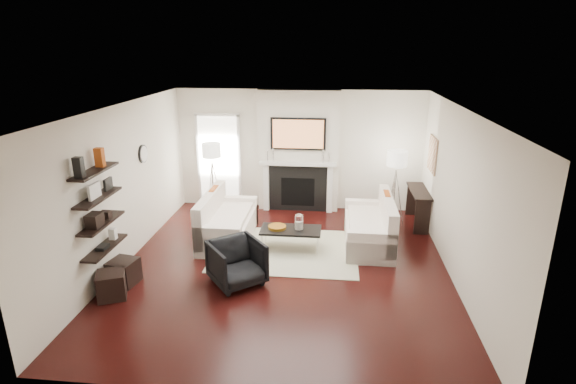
# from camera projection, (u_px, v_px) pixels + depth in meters

# --- Properties ---
(room_envelope) EXTENTS (6.00, 6.00, 6.00)m
(room_envelope) POSITION_uv_depth(u_px,v_px,m) (284.00, 192.00, 7.27)
(room_envelope) COLOR black
(room_envelope) RESTS_ON ground
(chimney_breast) EXTENTS (1.80, 0.25, 2.70)m
(chimney_breast) POSITION_uv_depth(u_px,v_px,m) (299.00, 152.00, 9.99)
(chimney_breast) COLOR silver
(chimney_breast) RESTS_ON floor
(fireplace_surround) EXTENTS (1.30, 0.02, 1.04)m
(fireplace_surround) POSITION_uv_depth(u_px,v_px,m) (298.00, 189.00, 10.12)
(fireplace_surround) COLOR black
(fireplace_surround) RESTS_ON floor
(firebox) EXTENTS (0.75, 0.02, 0.65)m
(firebox) POSITION_uv_depth(u_px,v_px,m) (298.00, 192.00, 10.14)
(firebox) COLOR black
(firebox) RESTS_ON floor
(mantel_pilaster_l) EXTENTS (0.12, 0.08, 1.10)m
(mantel_pilaster_l) POSITION_uv_depth(u_px,v_px,m) (266.00, 187.00, 10.16)
(mantel_pilaster_l) COLOR white
(mantel_pilaster_l) RESTS_ON floor
(mantel_pilaster_r) EXTENTS (0.12, 0.08, 1.10)m
(mantel_pilaster_r) POSITION_uv_depth(u_px,v_px,m) (330.00, 189.00, 10.01)
(mantel_pilaster_r) COLOR white
(mantel_pilaster_r) RESTS_ON floor
(mantel_shelf) EXTENTS (1.70, 0.18, 0.07)m
(mantel_shelf) POSITION_uv_depth(u_px,v_px,m) (298.00, 164.00, 9.89)
(mantel_shelf) COLOR white
(mantel_shelf) RESTS_ON chimney_breast
(tv_body) EXTENTS (1.20, 0.06, 0.70)m
(tv_body) POSITION_uv_depth(u_px,v_px,m) (298.00, 134.00, 9.70)
(tv_body) COLOR black
(tv_body) RESTS_ON chimney_breast
(tv_screen) EXTENTS (1.10, 0.00, 0.62)m
(tv_screen) POSITION_uv_depth(u_px,v_px,m) (298.00, 134.00, 9.67)
(tv_screen) COLOR #BF723F
(tv_screen) RESTS_ON tv_body
(candlestick_l_tall) EXTENTS (0.04, 0.04, 0.30)m
(candlestick_l_tall) POSITION_uv_depth(u_px,v_px,m) (273.00, 155.00, 9.89)
(candlestick_l_tall) COLOR silver
(candlestick_l_tall) RESTS_ON mantel_shelf
(candlestick_l_short) EXTENTS (0.04, 0.04, 0.24)m
(candlestick_l_short) POSITION_uv_depth(u_px,v_px,m) (267.00, 156.00, 9.91)
(candlestick_l_short) COLOR silver
(candlestick_l_short) RESTS_ON mantel_shelf
(candlestick_r_tall) EXTENTS (0.04, 0.04, 0.30)m
(candlestick_r_tall) POSITION_uv_depth(u_px,v_px,m) (323.00, 156.00, 9.78)
(candlestick_r_tall) COLOR silver
(candlestick_r_tall) RESTS_ON mantel_shelf
(candlestick_r_short) EXTENTS (0.04, 0.04, 0.24)m
(candlestick_r_short) POSITION_uv_depth(u_px,v_px,m) (329.00, 158.00, 9.78)
(candlestick_r_short) COLOR silver
(candlestick_r_short) RESTS_ON mantel_shelf
(hallway_panel) EXTENTS (0.90, 0.02, 2.10)m
(hallway_panel) POSITION_uv_depth(u_px,v_px,m) (219.00, 161.00, 10.37)
(hallway_panel) COLOR white
(hallway_panel) RESTS_ON floor
(door_trim_l) EXTENTS (0.06, 0.06, 2.16)m
(door_trim_l) POSITION_uv_depth(u_px,v_px,m) (199.00, 161.00, 10.39)
(door_trim_l) COLOR white
(door_trim_l) RESTS_ON floor
(door_trim_r) EXTENTS (0.06, 0.06, 2.16)m
(door_trim_r) POSITION_uv_depth(u_px,v_px,m) (239.00, 162.00, 10.30)
(door_trim_r) COLOR white
(door_trim_r) RESTS_ON floor
(door_trim_top) EXTENTS (1.02, 0.06, 0.06)m
(door_trim_top) POSITION_uv_depth(u_px,v_px,m) (217.00, 115.00, 10.01)
(door_trim_top) COLOR white
(door_trim_top) RESTS_ON wall_back
(rug) EXTENTS (2.60, 2.00, 0.01)m
(rug) POSITION_uv_depth(u_px,v_px,m) (286.00, 250.00, 8.29)
(rug) COLOR #B8B597
(rug) RESTS_ON floor
(loveseat_left_base) EXTENTS (0.85, 1.80, 0.42)m
(loveseat_left_base) POSITION_uv_depth(u_px,v_px,m) (228.00, 229.00, 8.72)
(loveseat_left_base) COLOR white
(loveseat_left_base) RESTS_ON floor
(loveseat_left_back) EXTENTS (0.18, 1.80, 0.80)m
(loveseat_left_back) POSITION_uv_depth(u_px,v_px,m) (211.00, 213.00, 8.65)
(loveseat_left_back) COLOR white
(loveseat_left_back) RESTS_ON floor
(loveseat_left_arm_n) EXTENTS (0.85, 0.18, 0.60)m
(loveseat_left_arm_n) POSITION_uv_depth(u_px,v_px,m) (218.00, 242.00, 7.92)
(loveseat_left_arm_n) COLOR white
(loveseat_left_arm_n) RESTS_ON floor
(loveseat_left_arm_s) EXTENTS (0.85, 0.18, 0.60)m
(loveseat_left_arm_s) POSITION_uv_depth(u_px,v_px,m) (237.00, 210.00, 9.45)
(loveseat_left_arm_s) COLOR white
(loveseat_left_arm_s) RESTS_ON floor
(loveseat_left_cushion) EXTENTS (0.63, 1.44, 0.10)m
(loveseat_left_cushion) POSITION_uv_depth(u_px,v_px,m) (230.00, 217.00, 8.63)
(loveseat_left_cushion) COLOR white
(loveseat_left_cushion) RESTS_ON loveseat_left_base
(pillow_left_orange) EXTENTS (0.10, 0.42, 0.42)m
(pillow_left_orange) POSITION_uv_depth(u_px,v_px,m) (214.00, 198.00, 8.87)
(pillow_left_orange) COLOR #A34514
(pillow_left_orange) RESTS_ON loveseat_left_cushion
(pillow_left_charcoal) EXTENTS (0.10, 0.40, 0.40)m
(pillow_left_charcoal) POSITION_uv_depth(u_px,v_px,m) (206.00, 209.00, 8.31)
(pillow_left_charcoal) COLOR black
(pillow_left_charcoal) RESTS_ON loveseat_left_cushion
(loveseat_right_base) EXTENTS (0.85, 1.80, 0.42)m
(loveseat_right_base) POSITION_uv_depth(u_px,v_px,m) (368.00, 234.00, 8.50)
(loveseat_right_base) COLOR white
(loveseat_right_base) RESTS_ON floor
(loveseat_right_back) EXTENTS (0.18, 1.80, 0.80)m
(loveseat_right_back) POSITION_uv_depth(u_px,v_px,m) (387.00, 219.00, 8.37)
(loveseat_right_back) COLOR white
(loveseat_right_back) RESTS_ON floor
(loveseat_right_arm_n) EXTENTS (0.85, 0.18, 0.60)m
(loveseat_right_arm_n) POSITION_uv_depth(u_px,v_px,m) (371.00, 248.00, 7.71)
(loveseat_right_arm_n) COLOR white
(loveseat_right_arm_n) RESTS_ON floor
(loveseat_right_arm_s) EXTENTS (0.85, 0.18, 0.60)m
(loveseat_right_arm_s) POSITION_uv_depth(u_px,v_px,m) (366.00, 214.00, 9.24)
(loveseat_right_arm_s) COLOR white
(loveseat_right_arm_s) RESTS_ON floor
(loveseat_right_cushion) EXTENTS (0.63, 1.44, 0.10)m
(loveseat_right_cushion) POSITION_uv_depth(u_px,v_px,m) (366.00, 221.00, 8.42)
(loveseat_right_cushion) COLOR white
(loveseat_right_cushion) RESTS_ON loveseat_right_base
(pillow_right_orange) EXTENTS (0.10, 0.42, 0.42)m
(pillow_right_orange) POSITION_uv_depth(u_px,v_px,m) (386.00, 203.00, 8.59)
(pillow_right_orange) COLOR #A34514
(pillow_right_orange) RESTS_ON loveseat_right_cushion
(pillow_right_charcoal) EXTENTS (0.10, 0.40, 0.40)m
(pillow_right_charcoal) POSITION_uv_depth(u_px,v_px,m) (390.00, 215.00, 8.02)
(pillow_right_charcoal) COLOR black
(pillow_right_charcoal) RESTS_ON loveseat_right_cushion
(coffee_table) EXTENTS (1.10, 0.55, 0.04)m
(coffee_table) POSITION_uv_depth(u_px,v_px,m) (291.00, 230.00, 8.19)
(coffee_table) COLOR black
(coffee_table) RESTS_ON floor
(coffee_leg_nw) EXTENTS (0.02, 0.02, 0.38)m
(coffee_leg_nw) POSITION_uv_depth(u_px,v_px,m) (262.00, 244.00, 8.10)
(coffee_leg_nw) COLOR silver
(coffee_leg_nw) RESTS_ON floor
(coffee_leg_ne) EXTENTS (0.02, 0.02, 0.38)m
(coffee_leg_ne) POSITION_uv_depth(u_px,v_px,m) (317.00, 247.00, 8.00)
(coffee_leg_ne) COLOR silver
(coffee_leg_ne) RESTS_ON floor
(coffee_leg_sw) EXTENTS (0.02, 0.02, 0.38)m
(coffee_leg_sw) POSITION_uv_depth(u_px,v_px,m) (266.00, 235.00, 8.52)
(coffee_leg_sw) COLOR silver
(coffee_leg_sw) RESTS_ON floor
(coffee_leg_se) EXTENTS (0.02, 0.02, 0.38)m
(coffee_leg_se) POSITION_uv_depth(u_px,v_px,m) (318.00, 237.00, 8.42)
(coffee_leg_se) COLOR silver
(coffee_leg_se) RESTS_ON floor
(hurricane_glass) EXTENTS (0.15, 0.15, 0.27)m
(hurricane_glass) POSITION_uv_depth(u_px,v_px,m) (299.00, 222.00, 8.13)
(hurricane_glass) COLOR white
(hurricane_glass) RESTS_ON coffee_table
(hurricane_candle) EXTENTS (0.11, 0.11, 0.16)m
(hurricane_candle) POSITION_uv_depth(u_px,v_px,m) (299.00, 226.00, 8.15)
(hurricane_candle) COLOR white
(hurricane_candle) RESTS_ON coffee_table
(copper_bowl) EXTENTS (0.33, 0.33, 0.05)m
(copper_bowl) POSITION_uv_depth(u_px,v_px,m) (277.00, 227.00, 8.20)
(copper_bowl) COLOR #A9711C
(copper_bowl) RESTS_ON coffee_table
(armchair) EXTENTS (1.03, 1.02, 0.78)m
(armchair) POSITION_uv_depth(u_px,v_px,m) (237.00, 261.00, 7.05)
(armchair) COLOR black
(armchair) RESTS_ON floor
(lamp_left_post) EXTENTS (0.02, 0.02, 1.20)m
(lamp_left_post) POSITION_uv_depth(u_px,v_px,m) (213.00, 188.00, 9.94)
(lamp_left_post) COLOR silver
(lamp_left_post) RESTS_ON floor
(lamp_left_shade) EXTENTS (0.40, 0.40, 0.30)m
(lamp_left_shade) POSITION_uv_depth(u_px,v_px,m) (211.00, 150.00, 9.67)
(lamp_left_shade) COLOR white
(lamp_left_shade) RESTS_ON lamp_left_post
(lamp_left_leg_a) EXTENTS (0.25, 0.02, 1.23)m
(lamp_left_leg_a) POSITION_uv_depth(u_px,v_px,m) (218.00, 188.00, 9.93)
(lamp_left_leg_a) COLOR silver
(lamp_left_leg_a) RESTS_ON floor
(lamp_left_leg_b) EXTENTS (0.14, 0.22, 1.23)m
(lamp_left_leg_b) POSITION_uv_depth(u_px,v_px,m) (212.00, 186.00, 10.03)
(lamp_left_leg_b) COLOR silver
(lamp_left_leg_b) RESTS_ON floor
(lamp_left_leg_c) EXTENTS (0.14, 0.22, 1.23)m
(lamp_left_leg_c) POSITION_uv_depth(u_px,v_px,m) (210.00, 189.00, 9.85)
(lamp_left_leg_c) COLOR silver
(lamp_left_leg_c) RESTS_ON floor
(lamp_right_post) EXTENTS (0.02, 0.02, 1.20)m
(lamp_right_post) POSITION_uv_depth(u_px,v_px,m) (394.00, 198.00, 9.26)
(lamp_right_post) COLOR silver
(lamp_right_post) RESTS_ON floor
(lamp_right_shade) EXTENTS (0.40, 0.40, 0.30)m
(lamp_right_shade) POSITION_uv_depth(u_px,v_px,m) (397.00, 158.00, 9.00)
(lamp_right_shade) COLOR white
(lamp_right_shade) RESTS_ON lamp_right_post
(lamp_right_leg_a) EXTENTS (0.25, 0.02, 1.23)m
(lamp_right_leg_a) POSITION_uv_depth(u_px,v_px,m) (399.00, 198.00, 9.25)
(lamp_right_leg_a) COLOR silver
(lamp_right_leg_a) RESTS_ON floor
(lamp_right_leg_b) EXTENTS (0.14, 0.22, 1.23)m
(lamp_right_leg_b) POSITION_uv_depth(u_px,v_px,m) (391.00, 197.00, 9.36)
(lamp_right_leg_b) COLOR silver
(lamp_right_leg_b) RESTS_ON floor
(lamp_right_leg_c) EXTENTS (0.14, 0.22, 1.23)m
(lamp_right_leg_c) POSITION_uv_depth(u_px,v_px,m) (392.00, 200.00, 9.18)
(lamp_right_leg_c) COLOR silver
(lamp_right_leg_c) RESTS_ON floor
(console_top) EXTENTS (0.35, 1.20, 0.04)m
(console_top) POSITION_uv_depth(u_px,v_px,m) (419.00, 191.00, 9.29)
(console_top) COLOR black
(console_top) RESTS_ON floor
(console_leg_n) EXTENTS (0.30, 0.04, 0.71)m
(console_leg_n) POSITION_uv_depth(u_px,v_px,m) (422.00, 218.00, 8.89)
(console_leg_n) COLOR black
(console_leg_n) RESTS_ON floor
(console_leg_s) EXTENTS (0.30, 0.04, 0.71)m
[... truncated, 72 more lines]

